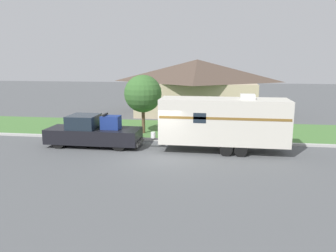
{
  "coord_description": "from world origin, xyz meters",
  "views": [
    {
      "loc": [
        3.09,
        -16.88,
        5.23
      ],
      "look_at": [
        0.32,
        1.83,
        1.4
      ],
      "focal_mm": 35.0,
      "sensor_mm": 36.0,
      "label": 1
    }
  ],
  "objects": [
    {
      "name": "ground_plane",
      "position": [
        0.0,
        0.0,
        0.0
      ],
      "size": [
        120.0,
        120.0,
        0.0
      ],
      "primitive_type": "plane",
      "color": "#515456"
    },
    {
      "name": "curb_strip",
      "position": [
        0.0,
        3.75,
        0.07
      ],
      "size": [
        80.0,
        0.3,
        0.14
      ],
      "color": "#ADADA8",
      "rests_on": "ground_plane"
    },
    {
      "name": "lawn_strip",
      "position": [
        0.0,
        7.4,
        0.01
      ],
      "size": [
        80.0,
        7.0,
        0.03
      ],
      "color": "#477538",
      "rests_on": "ground_plane"
    },
    {
      "name": "house_across_street",
      "position": [
        1.17,
        15.52,
        2.74
      ],
      "size": [
        11.86,
        8.31,
        5.28
      ],
      "color": "tan",
      "rests_on": "ground_plane"
    },
    {
      "name": "pickup_truck",
      "position": [
        -4.34,
        1.83,
        0.86
      ],
      "size": [
        5.83,
        2.0,
        2.04
      ],
      "color": "black",
      "rests_on": "ground_plane"
    },
    {
      "name": "travel_trailer",
      "position": [
        3.54,
        1.83,
        1.79
      ],
      "size": [
        8.33,
        2.25,
        3.35
      ],
      "color": "black",
      "rests_on": "ground_plane"
    },
    {
      "name": "mailbox",
      "position": [
        2.11,
        4.84,
        0.97
      ],
      "size": [
        0.48,
        0.2,
        1.27
      ],
      "color": "brown",
      "rests_on": "ground_plane"
    },
    {
      "name": "tree_in_yard",
      "position": [
        -2.06,
        5.78,
        2.87
      ],
      "size": [
        2.66,
        2.66,
        4.22
      ],
      "color": "brown",
      "rests_on": "ground_plane"
    }
  ]
}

